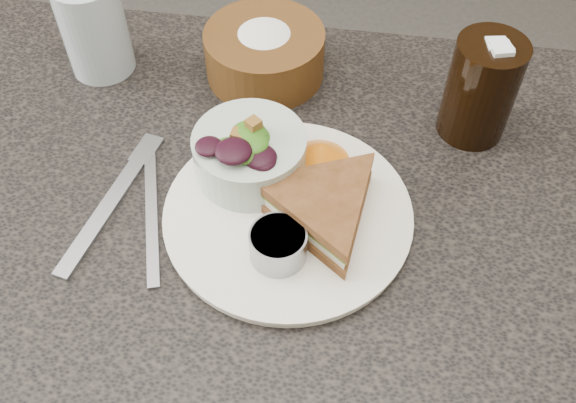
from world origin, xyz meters
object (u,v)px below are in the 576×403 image
Objects in this scene: sandwich at (322,206)px; cola_glass at (482,85)px; salad_bowl at (250,148)px; water_glass at (94,27)px; dining_table at (276,354)px; dressing_ramekin at (278,245)px; bread_basket at (264,46)px; dinner_plate at (288,215)px.

sandwich is 1.17× the size of cola_glass.
salad_bowl is 1.00× the size of water_glass.
water_glass is at bearing 140.90° from dining_table.
cola_glass reaches higher than dressing_ramekin.
bread_basket is at bearing 94.61° from salad_bowl.
dining_table is at bearing -39.10° from water_glass.
dinner_plate is 1.94× the size of cola_glass.
salad_bowl is 0.82× the size of bread_basket.
salad_bowl reaches higher than sandwich.
salad_bowl is at bearing 121.91° from dining_table.
sandwich is at bearing -133.13° from cola_glass.
dining_table is 0.38m from dinner_plate.
dinner_plate is 0.25m from bread_basket.
sandwich is at bearing -66.71° from bread_basket.
water_glass is (-0.22, -0.02, 0.02)m from bread_basket.
sandwich is 1.29× the size of water_glass.
cola_glass reaches higher than dining_table.
cola_glass is (0.26, 0.12, 0.02)m from salad_bowl.
cola_glass reaches higher than sandwich.
water_glass reaches higher than dinner_plate.
dinner_plate is 2.13× the size of salad_bowl.
bread_basket is (-0.02, 0.19, -0.00)m from salad_bowl.
dining_table is 7.70× the size of salad_bowl.
dinner_plate is 4.52× the size of dressing_ramekin.
salad_bowl is 0.19m from bread_basket.
dressing_ramekin is at bearing -65.91° from salad_bowl.
sandwich is 1.05× the size of bread_basket.
dining_table is 0.41m from sandwich.
dressing_ramekin is 0.40m from water_glass.
bread_basket is at bearing 105.58° from dinner_plate.
cola_glass reaches higher than salad_bowl.
dressing_ramekin reaches higher than dining_table.
cola_glass is at bearing 25.02° from salad_bowl.
salad_bowl is at bearing -35.28° from water_glass.
water_glass reaches higher than sandwich.
salad_bowl reaches higher than dressing_ramekin.
bread_basket reaches higher than sandwich.
dinner_plate is 0.09m from salad_bowl.
dinner_plate is at bearing -139.75° from cola_glass.
dressing_ramekin is (-0.00, -0.06, 0.02)m from dinner_plate.
water_glass is (-0.29, 0.22, 0.06)m from dinner_plate.
water_glass is (-0.50, 0.05, -0.01)m from cola_glass.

